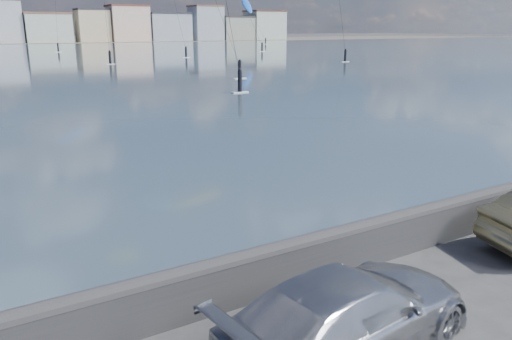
{
  "coord_description": "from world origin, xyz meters",
  "views": [
    {
      "loc": [
        -4.29,
        -4.85,
        5.16
      ],
      "look_at": [
        1.0,
        4.0,
        2.2
      ],
      "focal_mm": 35.0,
      "sensor_mm": 36.0,
      "label": 1
    }
  ],
  "objects": [
    {
      "name": "seawall",
      "position": [
        0.0,
        2.7,
        0.58
      ],
      "size": [
        400.0,
        0.36,
        1.08
      ],
      "color": "#28282B",
      "rests_on": "ground"
    },
    {
      "name": "kitesurfer_5",
      "position": [
        79.38,
        141.05,
        11.99
      ],
      "size": [
        5.18,
        13.0,
        15.36
      ],
      "color": "blue",
      "rests_on": "ground"
    },
    {
      "name": "car_silver",
      "position": [
        0.66,
        0.48,
        0.7
      ],
      "size": [
        5.07,
        2.58,
        1.41
      ],
      "primitive_type": "imported",
      "rotation": [
        0.0,
        0.0,
        1.7
      ],
      "color": "#B4B6BC",
      "rests_on": "ground"
    }
  ]
}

